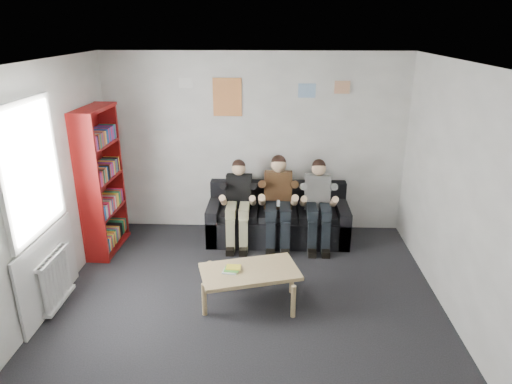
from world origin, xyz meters
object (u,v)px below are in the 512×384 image
(sofa, at_px, (278,220))
(coffee_table, at_px, (250,274))
(person_middle, at_px, (278,203))
(person_right, at_px, (318,204))
(person_left, at_px, (238,204))
(bookshelf, at_px, (102,181))

(sofa, bearing_deg, coffee_table, -100.52)
(person_middle, height_order, person_right, person_middle)
(person_left, distance_m, person_right, 1.15)
(coffee_table, distance_m, person_right, 1.83)
(person_left, bearing_deg, person_middle, 0.67)
(coffee_table, relative_size, person_left, 0.89)
(sofa, distance_m, person_right, 0.69)
(sofa, relative_size, coffee_table, 1.89)
(person_right, bearing_deg, sofa, 165.62)
(person_middle, relative_size, person_right, 1.04)
(coffee_table, xyz_separation_m, person_right, (0.90, 1.57, 0.23))
(person_left, bearing_deg, coffee_table, -79.92)
(sofa, relative_size, person_middle, 1.59)
(coffee_table, bearing_deg, person_middle, 78.21)
(sofa, height_order, person_right, person_right)
(person_middle, bearing_deg, coffee_table, -100.73)
(sofa, relative_size, person_left, 1.68)
(person_left, height_order, person_right, person_right)
(person_left, bearing_deg, sofa, 19.42)
(person_left, distance_m, person_middle, 0.58)
(coffee_table, bearing_deg, person_left, 98.97)
(person_left, bearing_deg, bookshelf, -171.00)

